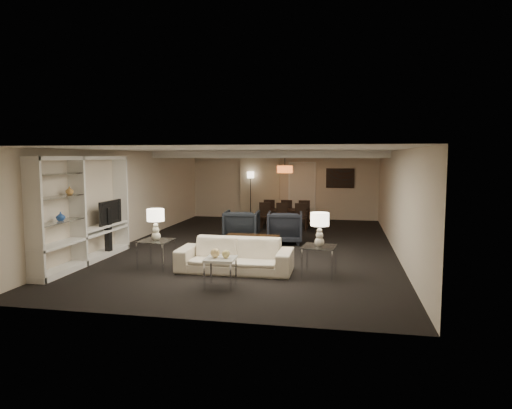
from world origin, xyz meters
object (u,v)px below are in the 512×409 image
at_px(sofa, 235,255).
at_px(marble_table, 221,272).
at_px(table_lamp_right, 320,229).
at_px(dining_table, 285,218).
at_px(side_table_left, 156,254).
at_px(vase_blue, 61,216).
at_px(side_table_right, 319,261).
at_px(table_lamp_left, 156,225).
at_px(floor_lamp, 251,195).
at_px(chair_nr, 301,217).
at_px(chair_fm, 287,212).
at_px(chair_fl, 270,211).
at_px(pendant_light, 285,169).
at_px(television, 107,212).
at_px(chair_nl, 264,216).
at_px(armchair_left, 242,226).
at_px(chair_nm, 282,217).
at_px(chair_fr, 304,212).
at_px(floor_speaker, 108,232).
at_px(coffee_table, 251,246).
at_px(vase_amber, 70,191).
at_px(armchair_right, 285,227).

relative_size(sofa, marble_table, 4.37).
relative_size(table_lamp_right, dining_table, 0.40).
relative_size(side_table_left, vase_blue, 3.47).
height_order(side_table_right, table_lamp_left, table_lamp_left).
height_order(marble_table, floor_lamp, floor_lamp).
height_order(marble_table, chair_nr, chair_nr).
bearing_deg(chair_fm, chair_fl, -1.37).
distance_m(pendant_light, television, 6.39).
height_order(table_lamp_left, chair_nl, table_lamp_left).
distance_m(table_lamp_right, chair_fm, 6.96).
bearing_deg(chair_fm, chair_nl, 63.85).
distance_m(armchair_left, chair_fl, 3.49).
bearing_deg(floor_lamp, television, -106.65).
height_order(chair_nm, chair_fm, same).
bearing_deg(table_lamp_left, chair_nr, 65.26).
xyz_separation_m(side_table_right, marble_table, (-1.70, -1.10, -0.03)).
bearing_deg(pendant_light, armchair_left, -105.61).
xyz_separation_m(chair_fl, chair_fr, (1.20, 0.00, 0.00)).
xyz_separation_m(pendant_light, floor_speaker, (-3.50, -5.32, -1.35)).
relative_size(pendant_light, floor_lamp, 0.29).
bearing_deg(pendant_light, table_lamp_left, -107.12).
relative_size(dining_table, chair_nl, 1.92).
relative_size(coffee_table, table_lamp_right, 1.94).
relative_size(chair_nl, chair_fm, 1.00).
xyz_separation_m(marble_table, floor_lamp, (-1.30, 9.01, 0.62)).
xyz_separation_m(side_table_left, dining_table, (1.93, 6.14, -0.01)).
bearing_deg(sofa, coffee_table, 89.91).
bearing_deg(chair_fl, coffee_table, 93.98).
xyz_separation_m(side_table_left, chair_nr, (2.53, 5.49, 0.13)).
height_order(vase_blue, chair_fl, vase_blue).
bearing_deg(chair_fr, side_table_left, 66.05).
bearing_deg(armchair_left, dining_table, -110.39).
height_order(floor_speaker, dining_table, floor_speaker).
height_order(sofa, chair_nr, chair_nr).
bearing_deg(chair_nr, pendant_light, 124.08).
height_order(floor_speaker, floor_lamp, floor_lamp).
distance_m(sofa, chair_fl, 6.80).
xyz_separation_m(chair_fm, floor_lamp, (-1.53, 1.13, 0.46)).
distance_m(table_lamp_right, vase_amber, 5.16).
relative_size(armchair_left, vase_blue, 5.17).
distance_m(armchair_right, vase_blue, 5.73).
height_order(chair_nr, chair_fl, same).
xyz_separation_m(coffee_table, chair_nr, (0.83, 3.89, 0.20)).
bearing_deg(marble_table, floor_speaker, 148.74).
bearing_deg(chair_fr, coffee_table, 77.41).
bearing_deg(chair_fm, pendant_light, 87.21).
xyz_separation_m(dining_table, chair_fm, (-0.00, 0.65, 0.14)).
height_order(chair_nr, chair_fr, same).
distance_m(marble_table, chair_nl, 6.60).
relative_size(side_table_right, floor_speaker, 0.56).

